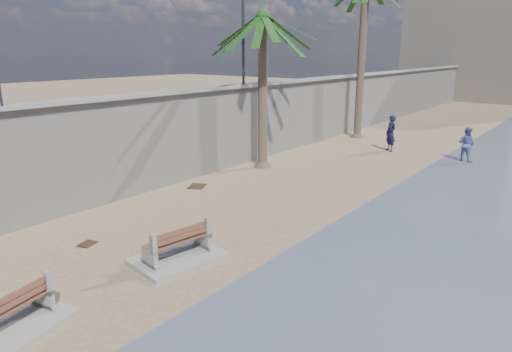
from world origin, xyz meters
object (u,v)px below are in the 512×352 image
Objects in this scene: person_a at (391,131)px; person_b at (466,142)px; bench_near at (9,314)px; bench_far at (178,246)px; palm_mid at (263,18)px.

person_b is (3.70, 0.02, -0.17)m from person_a.
person_a is 3.70m from person_b.
bench_far is (0.22, 3.98, 0.02)m from bench_near.
palm_mid is at bearing 106.84° from bench_near.
palm_mid is 3.42× the size of person_a.
person_a reaches higher than person_b.
person_a reaches higher than bench_far.
person_a is (-0.66, 19.67, 0.70)m from bench_near.
person_b is (2.82, 15.71, 0.52)m from bench_far.
person_b reaches higher than bench_far.
palm_mid is (-4.13, 8.95, 5.99)m from bench_far.
palm_mid is at bearing 114.77° from bench_far.
bench_near is at bearing -73.16° from palm_mid.
bench_far is at bearing -65.23° from palm_mid.
palm_mid is 11.13m from person_b.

